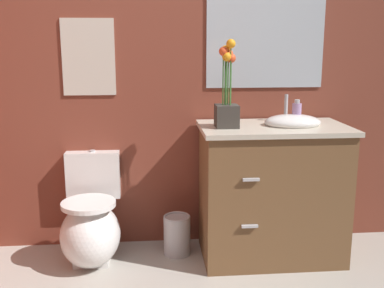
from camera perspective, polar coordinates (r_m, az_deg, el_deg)
name	(u,v)px	position (r m, az deg, el deg)	size (l,w,h in m)	color
wall_back	(220,65)	(3.19, 3.41, 9.65)	(4.28, 0.05, 2.50)	brown
toilet	(91,226)	(3.11, -12.32, -9.79)	(0.38, 0.59, 0.69)	white
vanity_cabinet	(272,190)	(3.09, 9.81, -5.66)	(0.94, 0.56, 1.07)	brown
flower_vase	(227,98)	(2.86, 4.33, 5.65)	(0.14, 0.14, 0.54)	#38332D
soap_bottle	(297,113)	(3.03, 12.75, 3.69)	(0.06, 0.06, 0.16)	#B28CBF
trash_bin	(177,235)	(3.18, -1.85, -11.09)	(0.18, 0.18, 0.27)	#B7B7BC
wall_poster	(88,57)	(3.15, -12.63, 10.39)	(0.34, 0.01, 0.50)	beige
wall_mirror	(266,35)	(3.22, 9.06, 13.10)	(0.80, 0.01, 0.70)	#B2BCC6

